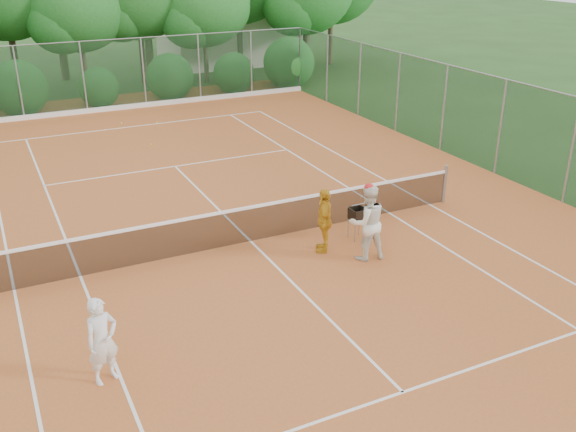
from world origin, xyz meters
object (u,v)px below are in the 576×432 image
object	(u,v)px
player_center_grp	(367,222)
player_yellow	(324,220)
ball_hopper	(358,215)
player_white	(102,341)

from	to	relation	value
player_center_grp	player_yellow	xyz separation A→B (m)	(-0.69, 0.78, -0.13)
player_yellow	ball_hopper	size ratio (longest dim) A/B	1.93
player_yellow	player_white	bearing A→B (deg)	-35.10
ball_hopper	player_white	bearing A→B (deg)	-137.78
player_white	ball_hopper	size ratio (longest dim) A/B	1.91
player_yellow	ball_hopper	xyz separation A→B (m)	(1.06, 0.22, -0.14)
player_center_grp	player_yellow	size ratio (longest dim) A/B	1.18
ball_hopper	player_center_grp	bearing A→B (deg)	-91.79
player_center_grp	player_white	bearing A→B (deg)	-163.22
player_center_grp	ball_hopper	size ratio (longest dim) A/B	2.26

